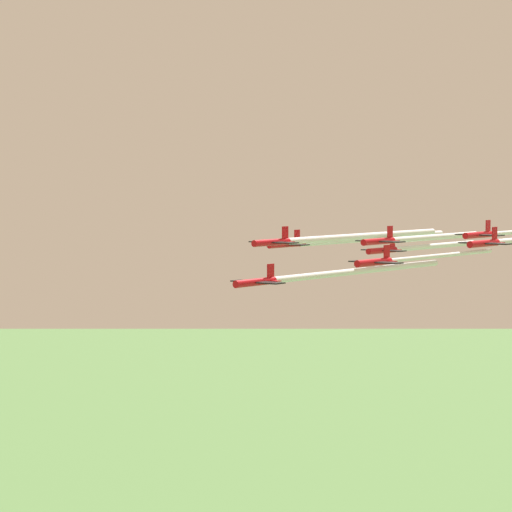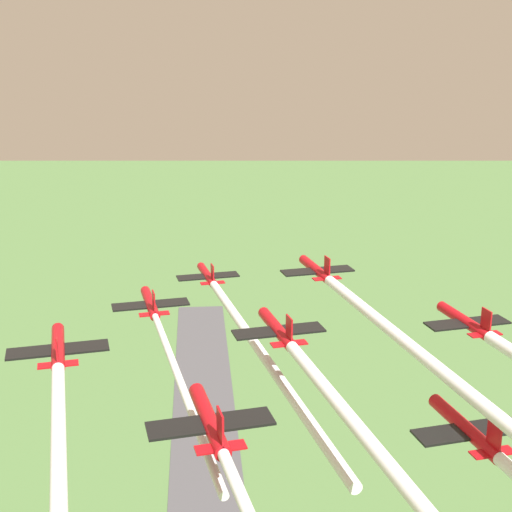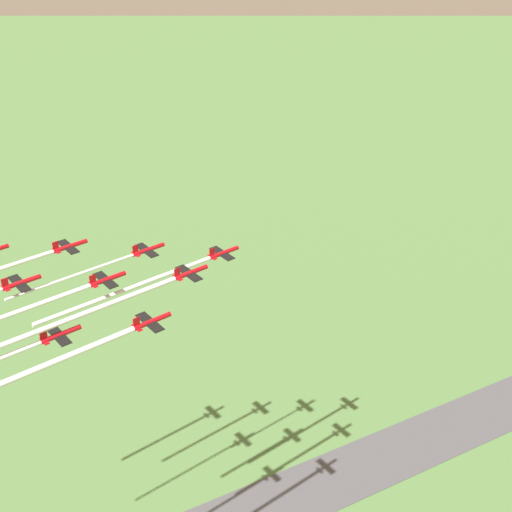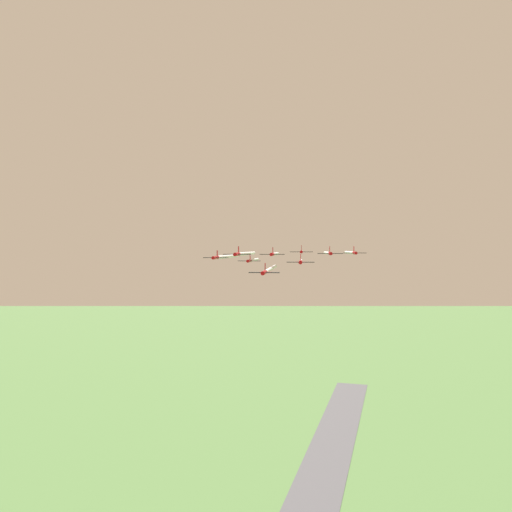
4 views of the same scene
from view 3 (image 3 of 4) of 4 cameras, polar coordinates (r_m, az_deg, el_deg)
name	(u,v)px [view 3 (image 3 of 4)]	position (r m, az deg, el deg)	size (l,w,h in m)	color
jet_0	(223,253)	(192.57, -2.68, 0.25)	(9.43, 8.85, 3.16)	#B20C14
jet_1	(147,250)	(190.89, -8.69, 0.50)	(9.43, 8.85, 3.16)	#B20C14
jet_2	(190,273)	(174.45, -5.33, -1.35)	(9.43, 8.85, 3.16)	#B20C14
jet_3	(69,246)	(191.31, -14.74, 0.76)	(9.43, 8.85, 3.16)	#B20C14
jet_4	(106,279)	(175.18, -11.88, -1.85)	(9.43, 8.85, 3.16)	#B20C14
jet_5	(151,322)	(160.51, -8.42, -5.22)	(9.43, 8.85, 3.16)	#B20C14
jet_7	(20,283)	(177.67, -18.35, -2.05)	(9.43, 8.85, 3.16)	#B20C14
jet_8	(59,335)	(163.27, -15.45, -6.09)	(9.43, 8.85, 3.16)	#B20C14
smoke_trail_0	(128,289)	(179.67, -10.22, -2.62)	(49.74, 2.66, 1.07)	white
smoke_trail_1	(72,276)	(182.94, -14.49, -1.58)	(34.59, 1.81, 0.70)	white
smoke_trail_2	(82,315)	(163.33, -13.78, -4.57)	(48.97, 2.72, 1.16)	white
smoke_trail_4	(28,308)	(169.18, -17.76, -3.99)	(30.77, 2.06, 1.08)	white
smoke_trail_5	(17,377)	(151.24, -18.55, -9.18)	(52.86, 2.97, 1.28)	white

